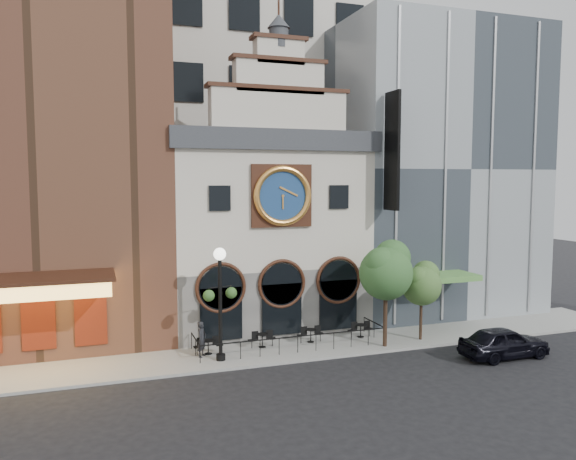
% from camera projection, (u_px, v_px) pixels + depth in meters
% --- Properties ---
extents(ground, '(120.00, 120.00, 0.00)m').
position_uv_depth(ground, '(306.00, 362.00, 29.16)').
color(ground, black).
rests_on(ground, ground).
extents(sidewalk, '(44.00, 5.00, 0.15)m').
position_uv_depth(sidewalk, '(290.00, 347.00, 31.51)').
color(sidewalk, gray).
rests_on(sidewalk, ground).
extents(clock_building, '(12.60, 8.78, 18.65)m').
position_uv_depth(clock_building, '(262.00, 223.00, 35.93)').
color(clock_building, '#605E5B').
rests_on(clock_building, ground).
extents(theater_building, '(14.00, 15.60, 25.00)m').
position_uv_depth(theater_building, '(41.00, 126.00, 33.14)').
color(theater_building, brown).
rests_on(theater_building, ground).
extents(retail_building, '(14.00, 14.40, 20.00)m').
position_uv_depth(retail_building, '(420.00, 171.00, 41.92)').
color(retail_building, gray).
rests_on(retail_building, ground).
extents(office_tower, '(20.00, 16.00, 40.00)m').
position_uv_depth(office_tower, '(219.00, 52.00, 46.19)').
color(office_tower, beige).
rests_on(office_tower, ground).
extents(cafe_railing, '(10.60, 2.60, 0.90)m').
position_uv_depth(cafe_railing, '(290.00, 338.00, 31.46)').
color(cafe_railing, black).
rests_on(cafe_railing, sidewalk).
extents(bistro_0, '(1.58, 0.68, 0.90)m').
position_uv_depth(bistro_0, '(208.00, 346.00, 30.00)').
color(bistro_0, black).
rests_on(bistro_0, sidewalk).
extents(bistro_1, '(1.58, 0.68, 0.90)m').
position_uv_depth(bistro_1, '(262.00, 339.00, 31.23)').
color(bistro_1, black).
rests_on(bistro_1, sidewalk).
extents(bistro_2, '(1.58, 0.68, 0.90)m').
position_uv_depth(bistro_2, '(311.00, 334.00, 32.21)').
color(bistro_2, black).
rests_on(bistro_2, sidewalk).
extents(bistro_3, '(1.58, 0.68, 0.90)m').
position_uv_depth(bistro_3, '(361.00, 329.00, 33.26)').
color(bistro_3, black).
rests_on(bistro_3, sidewalk).
extents(car_right, '(4.93, 1.99, 1.68)m').
position_uv_depth(car_right, '(504.00, 342.00, 29.84)').
color(car_right, black).
rests_on(car_right, ground).
extents(pedestrian, '(0.76, 0.82, 1.88)m').
position_uv_depth(pedestrian, '(202.00, 339.00, 29.54)').
color(pedestrian, black).
rests_on(pedestrian, sidewalk).
extents(lamppost, '(1.84, 0.91, 5.86)m').
position_uv_depth(lamppost, '(220.00, 291.00, 28.71)').
color(lamppost, black).
rests_on(lamppost, sidewalk).
extents(tree_left, '(3.10, 2.98, 5.97)m').
position_uv_depth(tree_left, '(386.00, 269.00, 31.16)').
color(tree_left, '#382619').
rests_on(tree_left, sidewalk).
extents(tree_right, '(2.38, 2.29, 4.59)m').
position_uv_depth(tree_right, '(422.00, 282.00, 32.58)').
color(tree_right, '#382619').
rests_on(tree_right, sidewalk).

